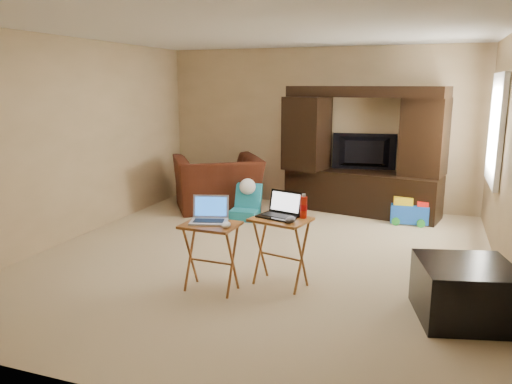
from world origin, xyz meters
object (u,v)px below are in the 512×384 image
at_px(recliner, 218,183).
at_px(laptop_right, 278,205).
at_px(push_toy, 410,210).
at_px(mouse_left, 226,225).
at_px(plush_toy, 279,208).
at_px(water_bottle, 304,207).
at_px(television, 364,152).
at_px(mouse_right, 291,220).
at_px(tray_table_left, 211,257).
at_px(laptop_left, 209,210).
at_px(tray_table_right, 281,252).
at_px(child_rocker, 245,202).
at_px(ottoman, 465,291).
at_px(entertainment_center, 363,151).

bearing_deg(recliner, laptop_right, 90.49).
bearing_deg(push_toy, laptop_right, -117.25).
bearing_deg(mouse_left, push_toy, 64.97).
distance_m(plush_toy, water_bottle, 2.49).
bearing_deg(television, mouse_right, 80.03).
xyz_separation_m(tray_table_left, laptop_left, (-0.03, 0.03, 0.45)).
bearing_deg(plush_toy, tray_table_right, -72.50).
height_order(recliner, laptop_right, laptop_right).
xyz_separation_m(television, plush_toy, (-1.06, -0.98, -0.74)).
height_order(child_rocker, tray_table_right, tray_table_right).
relative_size(tray_table_left, mouse_right, 4.77).
bearing_deg(tray_table_right, ottoman, 7.99).
xyz_separation_m(mouse_right, water_bottle, (0.07, 0.20, 0.08)).
relative_size(tray_table_right, laptop_left, 1.97).
height_order(tray_table_right, laptop_right, laptop_right).
distance_m(ottoman, tray_table_right, 1.67).
bearing_deg(water_bottle, ottoman, -9.49).
bearing_deg(television, tray_table_left, 69.22).
relative_size(entertainment_center, ottoman, 3.12).
bearing_deg(tray_table_right, push_toy, 82.25).
xyz_separation_m(push_toy, tray_table_left, (-1.66, -3.07, 0.13)).
height_order(television, ottoman, television).
xyz_separation_m(tray_table_left, tray_table_right, (0.59, 0.34, 0.01)).
bearing_deg(tray_table_left, mouse_left, -17.97).
bearing_deg(child_rocker, tray_table_right, -65.09).
bearing_deg(plush_toy, entertainment_center, 38.13).
distance_m(ottoman, water_bottle, 1.58).
xyz_separation_m(plush_toy, mouse_right, (0.86, -2.43, 0.53)).
distance_m(mouse_left, mouse_right, 0.60).
relative_size(television, mouse_right, 7.01).
bearing_deg(child_rocker, laptop_right, -65.68).
distance_m(television, push_toy, 1.18).
height_order(laptop_left, mouse_left, laptop_left).
xyz_separation_m(entertainment_center, mouse_right, (-0.20, -3.26, -0.25)).
xyz_separation_m(push_toy, laptop_left, (-1.69, -3.04, 0.58)).
distance_m(entertainment_center, mouse_right, 3.28).
relative_size(child_rocker, mouse_right, 3.75).
distance_m(plush_toy, push_toy, 1.85).
xyz_separation_m(plush_toy, mouse_left, (0.33, -2.72, 0.51)).
height_order(plush_toy, mouse_right, mouse_right).
bearing_deg(plush_toy, water_bottle, -67.40).
distance_m(laptop_left, mouse_left, 0.26).
height_order(television, push_toy, television).
height_order(ottoman, water_bottle, water_bottle).
relative_size(child_rocker, ottoman, 0.69).
height_order(plush_toy, push_toy, push_toy).
xyz_separation_m(tray_table_right, mouse_left, (-0.40, -0.41, 0.35)).
height_order(laptop_right, mouse_left, laptop_right).
bearing_deg(laptop_right, mouse_left, -114.02).
bearing_deg(recliner, child_rocker, 111.69).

